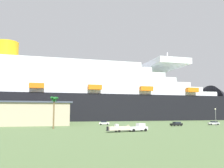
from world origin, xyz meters
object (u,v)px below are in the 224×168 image
street_lamp (216,114)px  parked_car_silver_sedan (214,123)px  parked_car_white_van (104,123)px  cruise_ship (67,97)px  parked_car_black_coupe (176,124)px  small_boat_on_trailer (121,128)px  pickup_truck (138,128)px  palm_tree (54,102)px

street_lamp → parked_car_silver_sedan: street_lamp is taller
parked_car_white_van → cruise_ship: bearing=102.5°
parked_car_white_van → parked_car_black_coupe: bearing=-29.1°
small_boat_on_trailer → parked_car_black_coupe: small_boat_on_trailer is taller
cruise_ship → street_lamp: 95.54m
pickup_truck → street_lamp: (35.60, 15.81, 3.43)m
pickup_truck → palm_tree: palm_tree is taller
street_lamp → parked_car_white_van: 43.66m
palm_tree → parked_car_silver_sedan: 66.23m
cruise_ship → parked_car_silver_sedan: bearing=-50.3°
cruise_ship → pickup_truck: bearing=-80.7°
cruise_ship → palm_tree: (-7.26, -80.19, -7.01)m
small_boat_on_trailer → palm_tree: bearing=136.5°
pickup_truck → parked_car_black_coupe: 32.25m
small_boat_on_trailer → street_lamp: bearing=22.6°
pickup_truck → parked_car_white_van: bearing=93.9°
street_lamp → parked_car_silver_sedan: bearing=58.6°
cruise_ship → parked_car_silver_sedan: 91.38m
cruise_ship → parked_car_silver_sedan: (57.64, -69.39, -14.58)m
palm_tree → street_lamp: bearing=0.3°
pickup_truck → parked_car_black_coupe: (23.10, 22.50, -0.21)m
pickup_truck → palm_tree: bearing=145.9°
small_boat_on_trailer → parked_car_silver_sedan: small_boat_on_trailer is taller
cruise_ship → street_lamp: (51.24, -79.90, -10.93)m
pickup_truck → parked_car_silver_sedan: 49.57m
cruise_ship → parked_car_white_van: size_ratio=62.77×
palm_tree → street_lamp: size_ratio=1.53×
small_boat_on_trailer → parked_car_silver_sedan: 54.70m
pickup_truck → parked_car_white_van: size_ratio=1.32×
palm_tree → parked_car_black_coupe: bearing=8.6°
palm_tree → parked_car_white_van: (20.36, 21.25, -7.56)m
cruise_ship → palm_tree: bearing=-95.2°
palm_tree → street_lamp: 58.63m
palm_tree → parked_car_black_coupe: palm_tree is taller
palm_tree → parked_car_white_van: size_ratio=2.30×
palm_tree → small_boat_on_trailer: bearing=-43.5°
pickup_truck → parked_car_white_van: pickup_truck is taller
pickup_truck → small_boat_on_trailer: (-5.28, -1.17, -0.08)m
cruise_ship → pickup_truck: cruise_ship is taller
cruise_ship → small_boat_on_trailer: 98.50m
parked_car_black_coupe → parked_car_silver_sedan: bearing=11.4°
palm_tree → parked_car_silver_sedan: (64.90, 10.79, -7.56)m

